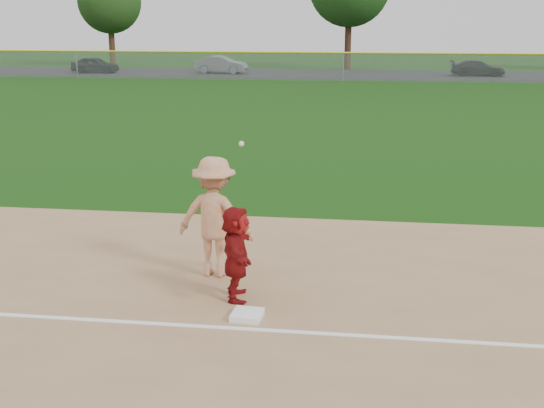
# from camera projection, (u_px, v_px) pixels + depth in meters

# --- Properties ---
(ground) EXTENTS (160.00, 160.00, 0.00)m
(ground) POSITION_uv_depth(u_px,v_px,m) (259.00, 308.00, 10.72)
(ground) COLOR #133C0B
(ground) RESTS_ON ground
(foul_line) EXTENTS (60.00, 0.10, 0.01)m
(foul_line) POSITION_uv_depth(u_px,v_px,m) (251.00, 329.00, 9.95)
(foul_line) COLOR white
(foul_line) RESTS_ON infield_dirt
(parking_asphalt) EXTENTS (120.00, 10.00, 0.01)m
(parking_asphalt) POSITION_uv_depth(u_px,v_px,m) (345.00, 74.00, 54.69)
(parking_asphalt) COLOR black
(parking_asphalt) RESTS_ON ground
(first_base) EXTENTS (0.48, 0.48, 0.10)m
(first_base) POSITION_uv_depth(u_px,v_px,m) (247.00, 315.00, 10.31)
(first_base) COLOR white
(first_base) RESTS_ON infield_dirt
(base_runner) EXTENTS (0.72, 1.50, 1.55)m
(base_runner) POSITION_uv_depth(u_px,v_px,m) (236.00, 253.00, 10.86)
(base_runner) COLOR maroon
(base_runner) RESTS_ON infield_dirt
(car_left) EXTENTS (3.88, 1.59, 1.32)m
(car_left) POSITION_uv_depth(u_px,v_px,m) (95.00, 65.00, 56.00)
(car_left) COLOR black
(car_left) RESTS_ON parking_asphalt
(car_mid) EXTENTS (4.34, 1.88, 1.39)m
(car_mid) POSITION_uv_depth(u_px,v_px,m) (221.00, 65.00, 55.54)
(car_mid) COLOR slate
(car_mid) RESTS_ON parking_asphalt
(car_right) EXTENTS (4.21, 1.81, 1.21)m
(car_right) POSITION_uv_depth(u_px,v_px,m) (478.00, 68.00, 53.10)
(car_right) COLOR black
(car_right) RESTS_ON parking_asphalt
(first_base_play) EXTENTS (1.47, 1.14, 2.52)m
(first_base_play) POSITION_uv_depth(u_px,v_px,m) (215.00, 217.00, 11.82)
(first_base_play) COLOR #AFAFB2
(first_base_play) RESTS_ON infield_dirt
(outfield_fence) EXTENTS (110.00, 0.12, 110.00)m
(outfield_fence) POSITION_uv_depth(u_px,v_px,m) (344.00, 53.00, 48.43)
(outfield_fence) COLOR #999EA0
(outfield_fence) RESTS_ON ground
(tree_1) EXTENTS (5.80, 5.80, 8.75)m
(tree_1) POSITION_uv_depth(u_px,v_px,m) (109.00, 2.00, 62.65)
(tree_1) COLOR #352313
(tree_1) RESTS_ON ground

